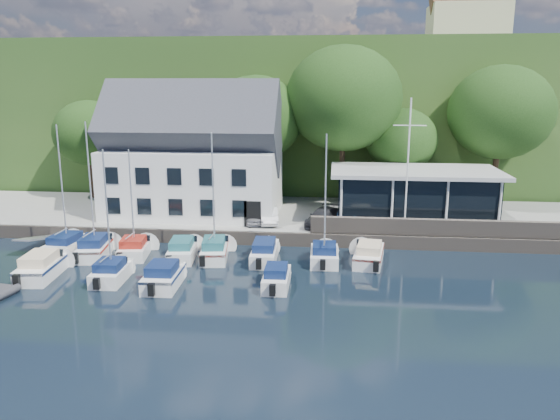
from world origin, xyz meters
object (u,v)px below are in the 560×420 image
(car_white, at_px, (269,215))
(boat_r1_3, at_px, (183,248))
(boat_r1_7, at_px, (369,252))
(harbor_building, at_px, (194,162))
(boat_r2_0, at_px, (42,264))
(club_pavilion, at_px, (414,195))
(boat_r1_4, at_px, (213,195))
(boat_r1_5, at_px, (265,250))
(boat_r2_2, at_px, (164,274))
(car_dgrey, at_px, (323,217))
(boat_r1_2, at_px, (131,198))
(boat_r2_1, at_px, (107,215))
(boat_r2_3, at_px, (277,276))
(boat_r1_6, at_px, (325,202))
(flagpole, at_px, (408,166))
(car_silver, at_px, (253,216))
(car_blue, at_px, (347,219))
(boat_r1_0, at_px, (63,193))
(boat_r1_1, at_px, (91,191))

(car_white, xyz_separation_m, boat_r1_3, (-5.24, -6.27, -0.92))
(boat_r1_3, height_order, boat_r1_7, boat_r1_7)
(harbor_building, bearing_deg, boat_r2_0, -114.96)
(club_pavilion, bearing_deg, boat_r1_4, -149.75)
(boat_r1_5, height_order, boat_r2_2, boat_r2_2)
(car_dgrey, distance_m, boat_r1_2, 14.44)
(boat_r1_3, bearing_deg, boat_r2_1, -129.76)
(harbor_building, distance_m, boat_r1_4, 9.64)
(boat_r1_4, height_order, boat_r2_3, boat_r1_4)
(boat_r1_3, relative_size, boat_r1_6, 0.72)
(flagpole, distance_m, boat_r1_6, 7.88)
(harbor_building, distance_m, boat_r2_0, 15.58)
(car_silver, height_order, boat_r1_6, boat_r1_6)
(car_silver, bearing_deg, car_blue, -17.14)
(car_white, relative_size, boat_r1_5, 0.59)
(boat_r1_0, bearing_deg, boat_r2_2, -28.61)
(car_silver, xyz_separation_m, boat_r1_3, (-3.99, -6.08, -0.87))
(flagpole, bearing_deg, boat_r1_7, -121.30)
(boat_r1_7, bearing_deg, car_blue, 111.86)
(harbor_building, bearing_deg, car_dgrey, -15.34)
(boat_r2_0, bearing_deg, boat_r2_2, -12.11)
(boat_r1_0, bearing_deg, car_blue, 19.79)
(boat_r1_1, distance_m, boat_r1_4, 8.37)
(car_blue, xyz_separation_m, boat_r1_6, (-1.59, -5.90, 2.58))
(car_blue, distance_m, boat_r1_5, 8.09)
(boat_r1_2, bearing_deg, harbor_building, 68.19)
(boat_r1_5, relative_size, boat_r2_3, 1.29)
(club_pavilion, height_order, boat_r2_2, club_pavilion)
(car_silver, xyz_separation_m, boat_r1_4, (-1.77, -5.99, 2.89))
(boat_r1_2, bearing_deg, flagpole, 5.57)
(car_dgrey, height_order, boat_r2_0, car_dgrey)
(boat_r1_4, distance_m, boat_r1_5, 5.09)
(car_silver, relative_size, car_dgrey, 0.75)
(boat_r1_7, relative_size, boat_r2_0, 0.95)
(club_pavilion, distance_m, boat_r1_3, 18.80)
(car_silver, distance_m, boat_r1_2, 9.92)
(car_dgrey, distance_m, boat_r2_3, 11.13)
(harbor_building, distance_m, car_silver, 7.19)
(car_dgrey, bearing_deg, boat_r1_2, -136.89)
(boat_r1_6, bearing_deg, car_silver, 131.23)
(car_blue, relative_size, boat_r1_0, 0.40)
(boat_r1_5, xyz_separation_m, boat_r2_2, (-5.32, -5.45, 0.03))
(boat_r1_7, height_order, boat_r2_3, boat_r1_7)
(car_blue, height_order, boat_r1_7, car_blue)
(car_dgrey, height_order, boat_r1_2, boat_r1_2)
(boat_r1_2, height_order, boat_r1_4, boat_r1_4)
(boat_r1_0, height_order, boat_r2_0, boat_r1_0)
(boat_r1_5, bearing_deg, boat_r2_1, -152.67)
(car_silver, height_order, boat_r1_2, boat_r1_2)
(boat_r1_3, distance_m, boat_r1_5, 5.68)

